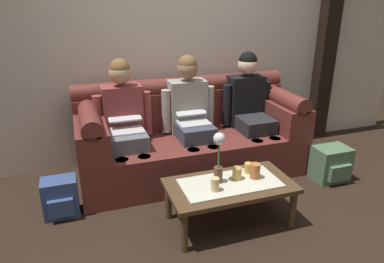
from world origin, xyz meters
The scene contains 15 objects.
ground_plane centered at (0.00, 0.00, 0.00)m, with size 14.00×14.00×0.00m, color black.
back_wall_patterned centered at (0.00, 1.70, 1.45)m, with size 6.00×0.12×2.90m, color beige.
timber_pillar centered at (1.88, 1.58, 1.45)m, with size 0.20×0.20×2.90m, color black.
couch centered at (0.00, 1.17, 0.37)m, with size 2.27×0.88×0.96m.
person_left centered at (-0.67, 1.17, 0.66)m, with size 0.56×0.67×1.22m.
person_middle centered at (0.00, 1.17, 0.66)m, with size 0.56×0.67×1.22m.
person_right centered at (0.67, 1.17, 0.66)m, with size 0.56×0.67×1.22m.
coffee_table centered at (0.00, 0.18, 0.32)m, with size 1.01×0.54×0.37m.
flower_vase centered at (-0.09, 0.22, 0.61)m, with size 0.09×0.09×0.42m.
cup_near_left centered at (0.21, 0.28, 0.42)m, with size 0.07×0.07×0.08m, color gold.
cup_near_right centered at (0.07, 0.21, 0.42)m, with size 0.07×0.07×0.10m, color gold.
cup_far_center centered at (-0.16, 0.10, 0.43)m, with size 0.07×0.07×0.11m, color #DBB77A.
cup_far_left centered at (0.22, 0.18, 0.44)m, with size 0.08×0.08×0.13m, color #B26633.
backpack_left centered at (-1.31, 0.73, 0.17)m, with size 0.29×0.25×0.34m.
backpack_right centered at (1.28, 0.51, 0.17)m, with size 0.34×0.30×0.35m.
Camera 1 is at (-1.09, -2.08, 1.77)m, focal length 33.24 mm.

